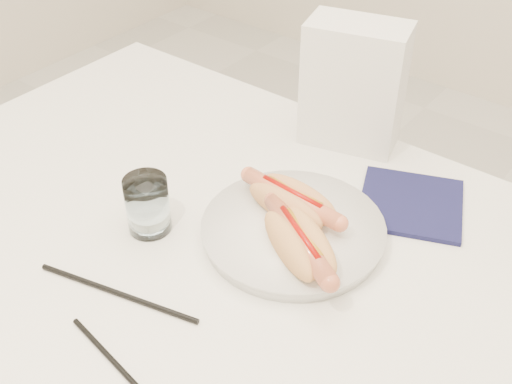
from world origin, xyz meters
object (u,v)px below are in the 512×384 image
Objects in this scene: water_glass at (148,205)px; napkin_box at (354,85)px; plate at (293,232)px; table at (231,288)px; hotdog_right at (299,243)px; hotdog_left at (292,202)px.

napkin_box is at bearing 74.43° from water_glass.
water_glass is at bearing -148.11° from plate.
table is 0.14m from hotdog_right.
water_glass is 0.40× the size of napkin_box.
napkin_box is at bearing 94.17° from table.
napkin_box reaches higher than table.
table is 0.15m from hotdog_left.
plate is 1.55× the size of hotdog_right.
hotdog_left is at bearing 130.38° from plate.
water_glass is at bearing -135.80° from hotdog_left.
water_glass is (-0.21, -0.07, 0.00)m from hotdog_right.
hotdog_left is (0.03, 0.11, 0.10)m from table.
plate is 0.29m from napkin_box.
hotdog_right is 1.88× the size of water_glass.
hotdog_right is (0.08, 0.04, 0.10)m from table.
table is at bearing 10.24° from water_glass.
napkin_box is at bearing 105.96° from hotdog_left.
water_glass is (-0.17, -0.11, 0.03)m from plate.
hotdog_left reaches higher than plate.
table is 7.28× the size of hotdog_left.
hotdog_right is at bearing -85.69° from napkin_box.
plate is at bearing -90.29° from napkin_box.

